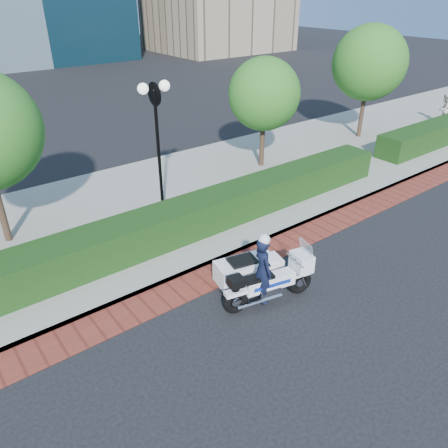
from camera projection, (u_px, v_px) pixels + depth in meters
ground at (240, 310)px, 10.34m from camera, size 120.00×120.00×0.00m
brick_strip at (203, 280)px, 11.37m from camera, size 60.00×1.00×0.01m
sidewalk at (125, 215)px, 14.46m from camera, size 60.00×8.00×0.15m
hedge_main at (161, 228)px, 12.52m from camera, size 18.00×1.20×1.00m
hedge_far at (448, 129)px, 21.09m from camera, size 10.00×1.20×1.00m
lamppost at (157, 130)px, 13.05m from camera, size 1.02×0.70×4.21m
tree_c at (264, 94)px, 16.86m from camera, size 2.80×2.80×4.30m
tree_d at (369, 63)px, 20.07m from camera, size 3.40×3.40×5.16m
police_motorcycle at (259, 273)px, 10.52m from camera, size 2.39×1.96×1.95m
pedestrian at (444, 109)px, 23.23m from camera, size 0.79×0.63×1.59m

